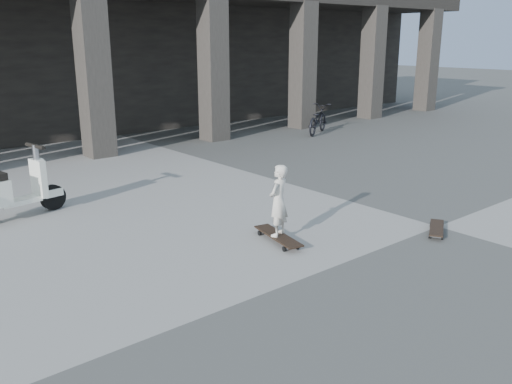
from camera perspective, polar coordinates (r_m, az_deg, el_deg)
ground at (r=9.05m, az=18.61°, el=-3.47°), size 90.00×90.00×0.00m
colonnade at (r=19.57m, az=-18.45°, el=15.56°), size 28.00×8.82×6.00m
longboard at (r=7.93m, az=2.33°, el=-4.71°), size 0.46×1.07×0.10m
skateboard_spare at (r=8.73m, az=18.47°, el=-3.66°), size 0.78×0.58×0.09m
child at (r=7.75m, az=2.38°, el=-0.92°), size 0.45×0.38×1.05m
bicycle at (r=17.08m, az=6.49°, el=7.61°), size 1.78×1.32×0.89m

